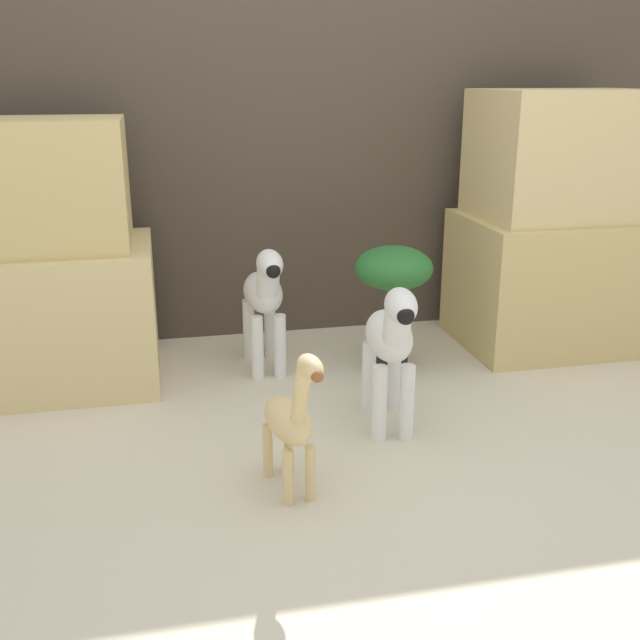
% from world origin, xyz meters
% --- Properties ---
extents(ground_plane, '(14.00, 14.00, 0.00)m').
position_xyz_m(ground_plane, '(0.00, 0.00, 0.00)').
color(ground_plane, beige).
extents(wall_back, '(6.40, 0.08, 2.20)m').
position_xyz_m(wall_back, '(0.00, 1.64, 1.10)').
color(wall_back, '#473D33').
rests_on(wall_back, ground_plane).
extents(rock_pillar_left, '(0.86, 0.67, 1.11)m').
position_xyz_m(rock_pillar_left, '(-1.16, 1.16, 0.50)').
color(rock_pillar_left, '#DBC184').
rests_on(rock_pillar_left, ground_plane).
extents(rock_pillar_right, '(0.86, 0.67, 1.21)m').
position_xyz_m(rock_pillar_right, '(1.16, 1.16, 0.57)').
color(rock_pillar_right, '#D1B775').
rests_on(rock_pillar_right, ground_plane).
extents(zebra_right, '(0.21, 0.51, 0.59)m').
position_xyz_m(zebra_right, '(0.11, 0.40, 0.35)').
color(zebra_right, white).
rests_on(zebra_right, ground_plane).
extents(zebra_left, '(0.17, 0.50, 0.59)m').
position_xyz_m(zebra_left, '(-0.26, 1.08, 0.35)').
color(zebra_left, white).
rests_on(zebra_left, ground_plane).
extents(giraffe_figurine, '(0.17, 0.40, 0.52)m').
position_xyz_m(giraffe_figurine, '(-0.33, 0.03, 0.26)').
color(giraffe_figurine, '#E0C184').
rests_on(giraffe_figurine, ground_plane).
extents(potted_palm_front, '(0.34, 0.34, 0.56)m').
position_xyz_m(potted_palm_front, '(0.30, 0.99, 0.43)').
color(potted_palm_front, black).
rests_on(potted_palm_front, ground_plane).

